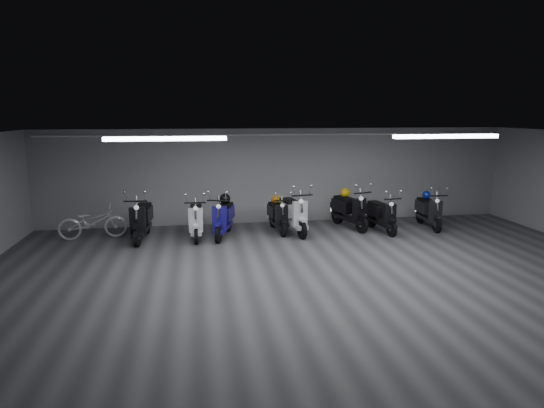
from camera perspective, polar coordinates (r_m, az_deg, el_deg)
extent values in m
cube|color=#3E3E40|center=(9.42, 6.23, -9.12)|extent=(14.00, 10.00, 0.01)
cube|color=slate|center=(8.85, 6.61, 8.21)|extent=(14.00, 10.00, 0.01)
cube|color=gray|center=(13.85, 0.91, 3.48)|extent=(14.00, 0.01, 2.80)
cube|color=gray|center=(4.63, 23.57, -13.36)|extent=(14.00, 0.01, 2.80)
cube|color=white|center=(9.55, -12.90, 7.82)|extent=(2.40, 0.18, 0.08)
cube|color=white|center=(10.94, 20.59, 7.79)|extent=(2.40, 0.18, 0.08)
cylinder|color=white|center=(13.66, 0.98, 8.51)|extent=(13.60, 0.05, 0.05)
imported|color=white|center=(12.96, -21.20, -1.65)|extent=(1.76, 0.81, 1.10)
sphere|color=navy|center=(14.11, 18.43, 1.05)|extent=(0.24, 0.24, 0.24)
sphere|color=gold|center=(13.50, 8.94, 1.39)|extent=(0.27, 0.27, 0.27)
sphere|color=#C7710B|center=(12.93, 0.43, 0.57)|extent=(0.24, 0.24, 0.24)
sphere|color=black|center=(12.48, -5.79, 0.64)|extent=(0.29, 0.29, 0.29)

